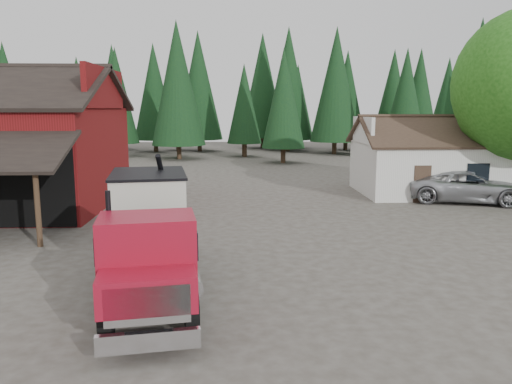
{
  "coord_description": "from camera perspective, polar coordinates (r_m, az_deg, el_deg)",
  "views": [
    {
      "loc": [
        1.53,
        -15.86,
        4.98
      ],
      "look_at": [
        2.34,
        3.07,
        1.8
      ],
      "focal_mm": 35.0,
      "sensor_mm": 36.0,
      "label": 1
    }
  ],
  "objects": [
    {
      "name": "ground",
      "position": [
        16.69,
        -7.66,
        -7.92
      ],
      "size": [
        120.0,
        120.0,
        0.0
      ],
      "primitive_type": "plane",
      "color": "#443F36",
      "rests_on": "ground"
    },
    {
      "name": "farmhouse",
      "position": [
        31.23,
        19.15,
        2.91
      ],
      "size": [
        8.6,
        6.42,
        4.65
      ],
      "color": "silver",
      "rests_on": "ground"
    },
    {
      "name": "conifer_backdrop",
      "position": [
        58.09,
        -3.96,
        4.59
      ],
      "size": [
        76.0,
        16.0,
        16.0
      ],
      "primitive_type": null,
      "color": "black",
      "rests_on": "ground"
    },
    {
      "name": "near_pine_b",
      "position": [
        46.08,
        3.18,
        10.64
      ],
      "size": [
        3.96,
        3.96,
        10.4
      ],
      "color": "#382619",
      "rests_on": "ground"
    },
    {
      "name": "near_pine_c",
      "position": [
        46.64,
        24.07,
        11.07
      ],
      "size": [
        4.84,
        4.84,
        12.4
      ],
      "color": "#382619",
      "rests_on": "ground"
    },
    {
      "name": "near_pine_d",
      "position": [
        50.22,
        -8.97,
        12.17
      ],
      "size": [
        5.28,
        5.28,
        13.4
      ],
      "color": "#382619",
      "rests_on": "ground"
    },
    {
      "name": "feed_truck",
      "position": [
        13.79,
        -12.09,
        -4.44
      ],
      "size": [
        3.34,
        8.29,
        3.64
      ],
      "rotation": [
        0.0,
        0.0,
        0.15
      ],
      "color": "black",
      "rests_on": "ground"
    },
    {
      "name": "silver_car",
      "position": [
        29.0,
        23.05,
        0.59
      ],
      "size": [
        6.72,
        4.55,
        1.71
      ],
      "primitive_type": "imported",
      "rotation": [
        0.0,
        0.0,
        1.27
      ],
      "color": "#A8AAB0",
      "rests_on": "ground"
    }
  ]
}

